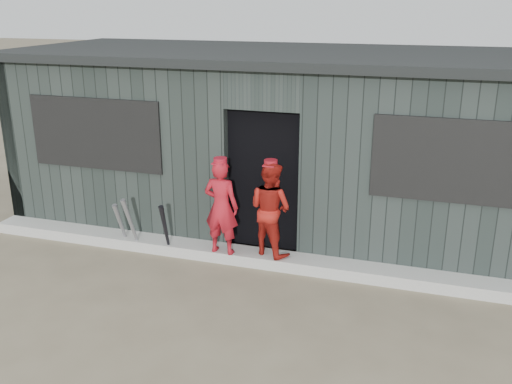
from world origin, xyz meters
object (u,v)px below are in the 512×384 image
(bat_mid, at_px, (131,225))
(dugout, at_px, (290,140))
(bat_left, at_px, (121,225))
(player_red_right, at_px, (270,208))
(bat_right, at_px, (166,230))
(player_grey_back, at_px, (279,202))
(player_red_left, at_px, (221,207))

(bat_mid, distance_m, dugout, 2.70)
(bat_left, relative_size, player_red_right, 0.57)
(dugout, bearing_deg, bat_left, -137.12)
(bat_mid, xyz_separation_m, dugout, (1.73, 1.87, 0.88))
(bat_right, distance_m, player_red_right, 1.47)
(dugout, bearing_deg, player_grey_back, -83.21)
(player_red_left, distance_m, player_red_right, 0.63)
(player_red_right, bearing_deg, dugout, -59.71)
(player_red_right, xyz_separation_m, dugout, (-0.17, 1.64, 0.51))
(bat_right, bearing_deg, player_red_right, 9.20)
(bat_right, distance_m, player_red_left, 0.88)
(bat_right, bearing_deg, player_red_left, 4.31)
(bat_left, height_order, player_red_left, player_red_left)
(player_red_right, distance_m, player_grey_back, 0.60)
(dugout, bearing_deg, bat_mid, -132.76)
(player_red_left, xyz_separation_m, dugout, (0.44, 1.80, 0.50))
(bat_right, distance_m, dugout, 2.40)
(player_grey_back, distance_m, dugout, 1.23)
(bat_right, bearing_deg, bat_left, 174.79)
(bat_right, height_order, dugout, dugout)
(bat_right, bearing_deg, dugout, 56.72)
(player_red_right, bearing_deg, bat_mid, 31.32)
(bat_mid, bearing_deg, bat_left, 159.95)
(dugout, bearing_deg, player_red_left, -103.68)
(player_red_left, bearing_deg, bat_right, 7.51)
(bat_mid, bearing_deg, player_red_right, 7.05)
(bat_left, relative_size, bat_mid, 0.86)
(bat_mid, height_order, player_red_right, player_red_right)
(bat_right, xyz_separation_m, player_red_right, (1.39, 0.23, 0.39))
(player_grey_back, bearing_deg, bat_left, -1.74)
(bat_left, height_order, bat_mid, bat_mid)
(bat_left, bearing_deg, bat_right, -5.21)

